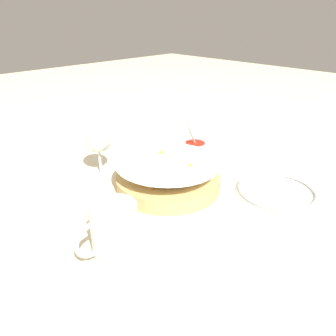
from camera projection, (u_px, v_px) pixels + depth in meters
The scene contains 6 objects.
ground_plane at pixel (180, 186), 0.85m from camera, with size 4.00×4.00×0.00m, color beige.
food_basket at pixel (168, 176), 0.83m from camera, with size 0.26×0.26×0.08m.
sauce_cup at pixel (195, 149), 1.01m from camera, with size 0.08×0.07×0.12m.
wine_glass at pixel (98, 141), 0.87m from camera, with size 0.07×0.07×0.14m.
beer_mug at pixel (114, 231), 0.60m from camera, with size 0.13×0.09×0.10m.
side_plate at pixel (277, 191), 0.81m from camera, with size 0.20×0.20×0.01m.
Camera 1 is at (0.54, 0.50, 0.41)m, focal length 35.00 mm.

